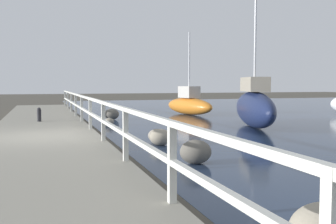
{
  "coord_description": "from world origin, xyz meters",
  "views": [
    {
      "loc": [
        -0.03,
        -12.15,
        1.82
      ],
      "look_at": [
        3.22,
        -2.15,
        1.06
      ],
      "focal_mm": 42.0,
      "sensor_mm": 36.0,
      "label": 1
    }
  ],
  "objects": [
    {
      "name": "boulder_downstream",
      "position": [
        3.37,
        -0.57,
        0.21
      ],
      "size": [
        0.57,
        0.51,
        0.42
      ],
      "color": "gray",
      "rests_on": "ground"
    },
    {
      "name": "boulder_far_strip",
      "position": [
        3.3,
        -1.17,
        0.24
      ],
      "size": [
        0.65,
        0.58,
        0.48
      ],
      "color": "gray",
      "rests_on": "ground"
    },
    {
      "name": "ground_plane",
      "position": [
        0.0,
        0.0,
        0.0
      ],
      "size": [
        120.0,
        120.0,
        0.0
      ],
      "primitive_type": "plane",
      "color": "#4C473D"
    },
    {
      "name": "mooring_bollard",
      "position": [
        -0.11,
        4.87,
        0.55
      ],
      "size": [
        0.16,
        0.16,
        0.58
      ],
      "color": "black",
      "rests_on": "dock_walkway"
    },
    {
      "name": "boulder_water_edge",
      "position": [
        2.78,
        4.82,
        0.16
      ],
      "size": [
        0.44,
        0.39,
        0.33
      ],
      "color": "gray",
      "rests_on": "ground"
    },
    {
      "name": "boulder_upstream",
      "position": [
        3.29,
        -3.97,
        0.27
      ],
      "size": [
        0.73,
        0.66,
        0.55
      ],
      "color": "#666056",
      "rests_on": "ground"
    },
    {
      "name": "boulder_near_dock",
      "position": [
        3.34,
        7.45,
        0.28
      ],
      "size": [
        0.75,
        0.67,
        0.56
      ],
      "color": "#666056",
      "rests_on": "ground"
    },
    {
      "name": "sailboat_navy",
      "position": [
        8.44,
        2.29,
        0.87
      ],
      "size": [
        2.93,
        5.9,
        7.47
      ],
      "rotation": [
        0.0,
        0.0,
        -0.33
      ],
      "color": "#192347",
      "rests_on": "water_surface"
    },
    {
      "name": "sailboat_orange",
      "position": [
        8.24,
        9.35,
        0.61
      ],
      "size": [
        2.04,
        4.46,
        4.78
      ],
      "rotation": [
        0.0,
        0.0,
        0.22
      ],
      "color": "orange",
      "rests_on": "water_surface"
    },
    {
      "name": "dock_walkway",
      "position": [
        0.0,
        0.0,
        0.13
      ],
      "size": [
        3.36,
        36.0,
        0.26
      ],
      "color": "gray",
      "rests_on": "ground"
    },
    {
      "name": "railing",
      "position": [
        1.58,
        0.0,
        1.0
      ],
      "size": [
        0.1,
        32.5,
        1.09
      ],
      "color": "silver",
      "rests_on": "dock_walkway"
    }
  ]
}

